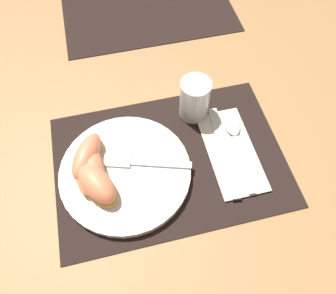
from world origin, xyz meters
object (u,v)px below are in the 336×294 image
object	(u,v)px
citrus_wedge_1	(90,170)
citrus_wedge_3	(97,184)
fork	(135,162)
spoon	(235,133)
citrus_wedge_2	(94,172)
juice_glass	(194,101)
knife	(224,153)
plate	(125,172)
citrus_wedge_0	(87,157)

from	to	relation	value
citrus_wedge_1	citrus_wedge_3	xyz separation A→B (m)	(0.01, -0.04, 0.01)
fork	citrus_wedge_3	size ratio (longest dim) A/B	1.70
spoon	citrus_wedge_2	distance (m)	0.29
juice_glass	fork	world-z (taller)	juice_glass
knife	citrus_wedge_1	xyz separation A→B (m)	(-0.26, 0.01, 0.02)
citrus_wedge_2	citrus_wedge_3	distance (m)	0.03
juice_glass	spoon	xyz separation A→B (m)	(0.07, -0.08, -0.03)
juice_glass	fork	distance (m)	0.18
spoon	citrus_wedge_2	size ratio (longest dim) A/B	2.03
spoon	citrus_wedge_3	world-z (taller)	citrus_wedge_3
knife	fork	xyz separation A→B (m)	(-0.18, 0.02, 0.01)
plate	fork	size ratio (longest dim) A/B	1.34
spoon	fork	xyz separation A→B (m)	(-0.21, -0.02, 0.01)
juice_glass	citrus_wedge_1	size ratio (longest dim) A/B	0.78
fork	citrus_wedge_2	bearing A→B (deg)	-171.60
spoon	citrus_wedge_3	bearing A→B (deg)	-167.90
knife	citrus_wedge_3	size ratio (longest dim) A/B	1.91
citrus_wedge_2	juice_glass	bearing A→B (deg)	26.57
plate	citrus_wedge_0	distance (m)	0.08
knife	spoon	bearing A→B (deg)	47.55
juice_glass	plate	bearing A→B (deg)	-146.08
fork	citrus_wedge_0	bearing A→B (deg)	164.70
juice_glass	fork	xyz separation A→B (m)	(-0.15, -0.10, -0.02)
spoon	citrus_wedge_1	size ratio (longest dim) A/B	1.63
juice_glass	citrus_wedge_3	bearing A→B (deg)	-147.82
citrus_wedge_1	citrus_wedge_2	size ratio (longest dim) A/B	1.24
fork	citrus_wedge_0	distance (m)	0.09
fork	citrus_wedge_2	size ratio (longest dim) A/B	1.95
citrus_wedge_0	citrus_wedge_2	distance (m)	0.04
plate	citrus_wedge_1	world-z (taller)	citrus_wedge_1
plate	fork	bearing A→B (deg)	30.31
plate	citrus_wedge_3	bearing A→B (deg)	-153.82
plate	juice_glass	bearing A→B (deg)	33.92
citrus_wedge_1	citrus_wedge_2	xyz separation A→B (m)	(0.01, -0.01, 0.00)
plate	citrus_wedge_2	bearing A→B (deg)	179.00
knife	spoon	size ratio (longest dim) A/B	1.08
citrus_wedge_0	citrus_wedge_1	size ratio (longest dim) A/B	0.95
knife	citrus_wedge_2	world-z (taller)	citrus_wedge_2
plate	fork	distance (m)	0.03
citrus_wedge_1	citrus_wedge_3	bearing A→B (deg)	-73.38
knife	citrus_wedge_0	xyz separation A→B (m)	(-0.26, 0.04, 0.03)
citrus_wedge_3	citrus_wedge_2	bearing A→B (deg)	96.06
juice_glass	citrus_wedge_2	xyz separation A→B (m)	(-0.22, -0.11, -0.01)
plate	citrus_wedge_2	distance (m)	0.06
citrus_wedge_0	citrus_wedge_1	distance (m)	0.03
plate	citrus_wedge_3	xyz separation A→B (m)	(-0.05, -0.03, 0.03)
fork	citrus_wedge_1	size ratio (longest dim) A/B	1.57
plate	juice_glass	world-z (taller)	juice_glass
citrus_wedge_1	spoon	bearing A→B (deg)	5.02
citrus_wedge_1	citrus_wedge_0	bearing A→B (deg)	92.01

